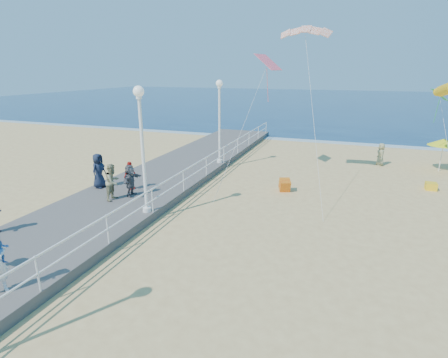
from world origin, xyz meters
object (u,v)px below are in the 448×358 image
(spectator_3, at_px, (130,176))
(spectator_5, at_px, (130,180))
(lamp_post_mid, at_px, (142,138))
(beach_umbrella, at_px, (444,142))
(beach_walker_c, at_px, (381,154))
(spectator_1, at_px, (113,182))
(box_kite, at_px, (285,186))
(lamp_post_far, at_px, (219,113))
(toddler_held, at_px, (0,250))
(beach_chair_right, at_px, (431,186))
(spectator_4, at_px, (99,171))

(spectator_3, bearing_deg, spectator_5, -141.83)
(lamp_post_mid, xyz_separation_m, beach_umbrella, (13.67, 13.21, -1.75))
(spectator_3, relative_size, beach_walker_c, 0.95)
(spectator_1, xyz_separation_m, box_kite, (7.23, 5.04, -0.97))
(lamp_post_far, bearing_deg, box_kite, -32.72)
(lamp_post_mid, distance_m, beach_umbrella, 19.09)
(lamp_post_mid, distance_m, spectator_5, 3.40)
(toddler_held, distance_m, beach_umbrella, 24.13)
(lamp_post_far, relative_size, box_kite, 8.87)
(lamp_post_far, relative_size, spectator_3, 3.62)
(spectator_3, xyz_separation_m, spectator_5, (0.59, -0.81, 0.05))
(lamp_post_mid, bearing_deg, spectator_3, 135.98)
(toddler_held, relative_size, box_kite, 1.46)
(lamp_post_mid, relative_size, toddler_held, 6.09)
(box_kite, bearing_deg, beach_chair_right, 0.35)
(toddler_held, relative_size, beach_walker_c, 0.57)
(spectator_5, bearing_deg, lamp_post_mid, -134.48)
(toddler_held, distance_m, spectator_1, 7.29)
(spectator_1, xyz_separation_m, beach_umbrella, (15.95, 12.42, 0.64))
(spectator_4, distance_m, spectator_5, 2.35)
(spectator_1, height_order, spectator_3, spectator_1)
(spectator_1, bearing_deg, lamp_post_far, -18.81)
(toddler_held, bearing_deg, spectator_4, 45.05)
(spectator_5, distance_m, beach_chair_right, 16.08)
(spectator_3, distance_m, spectator_5, 1.01)
(beach_walker_c, bearing_deg, toddler_held, -41.20)
(lamp_post_far, bearing_deg, beach_umbrella, 17.09)
(box_kite, bearing_deg, lamp_post_far, 125.70)
(spectator_1, bearing_deg, spectator_4, 52.09)
(spectator_1, relative_size, beach_chair_right, 3.17)
(box_kite, distance_m, beach_umbrella, 11.54)
(lamp_post_mid, relative_size, spectator_4, 2.94)
(beach_walker_c, distance_m, beach_umbrella, 3.73)
(spectator_3, height_order, beach_walker_c, spectator_3)
(toddler_held, bearing_deg, lamp_post_far, 19.98)
(spectator_4, height_order, beach_chair_right, spectator_4)
(spectator_3, relative_size, spectator_5, 0.93)
(spectator_1, bearing_deg, toddler_held, -169.61)
(lamp_post_mid, xyz_separation_m, spectator_5, (-1.80, 1.49, -2.47))
(lamp_post_far, height_order, spectator_3, lamp_post_far)
(lamp_post_far, bearing_deg, toddler_held, -92.05)
(beach_umbrella, height_order, beach_chair_right, beach_umbrella)
(lamp_post_far, distance_m, beach_umbrella, 14.41)
(spectator_5, height_order, beach_umbrella, beach_umbrella)
(spectator_1, bearing_deg, beach_umbrella, -55.42)
(spectator_4, bearing_deg, box_kite, -64.60)
(spectator_1, height_order, spectator_5, spectator_1)
(lamp_post_far, xyz_separation_m, box_kite, (4.96, -3.18, -3.36))
(spectator_4, bearing_deg, beach_chair_right, -64.98)
(lamp_post_far, xyz_separation_m, toddler_held, (-0.55, -15.29, -1.97))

